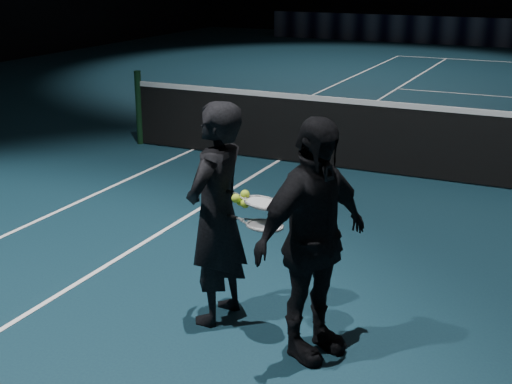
# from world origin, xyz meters

# --- Properties ---
(net_post_left) EXTENTS (0.10, 0.10, 1.10)m
(net_post_left) POSITION_xyz_m (-6.40, 0.00, 0.55)
(net_post_left) COLOR black
(net_post_left) RESTS_ON floor
(player_a) EXTENTS (0.44, 0.64, 1.70)m
(player_a) POSITION_xyz_m (-2.73, -4.38, 0.85)
(player_a) COLOR black
(player_a) RESTS_ON floor
(player_b) EXTENTS (0.78, 1.08, 1.70)m
(player_b) POSITION_xyz_m (-1.90, -4.56, 0.85)
(player_b) COLOR black
(player_b) RESTS_ON floor
(racket_lower) EXTENTS (0.71, 0.36, 0.03)m
(racket_lower) POSITION_xyz_m (-2.29, -4.48, 0.86)
(racket_lower) COLOR black
(racket_lower) RESTS_ON player_a
(racket_upper) EXTENTS (0.70, 0.32, 0.10)m
(racket_upper) POSITION_xyz_m (-2.33, -4.43, 1.01)
(racket_upper) COLOR black
(racket_upper) RESTS_ON player_b
(tennis_balls) EXTENTS (0.12, 0.10, 0.12)m
(tennis_balls) POSITION_xyz_m (-2.48, -4.43, 1.01)
(tennis_balls) COLOR #ABC82A
(tennis_balls) RESTS_ON racket_upper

